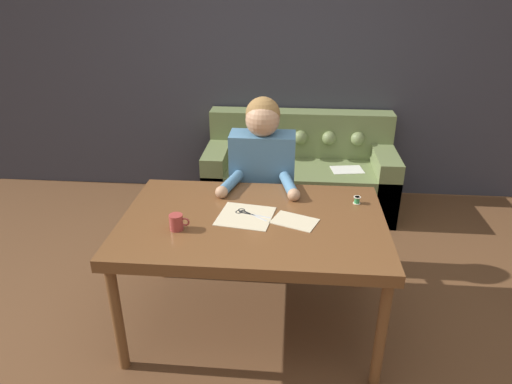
% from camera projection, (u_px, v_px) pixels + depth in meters
% --- Properties ---
extents(ground_plane, '(16.00, 16.00, 0.00)m').
position_uv_depth(ground_plane, '(252.00, 328.00, 2.89)').
color(ground_plane, brown).
extents(wall_back, '(8.00, 0.06, 2.60)m').
position_uv_depth(wall_back, '(273.00, 60.00, 4.24)').
color(wall_back, '#383842').
rests_on(wall_back, ground_plane).
extents(dining_table, '(1.52, 1.00, 0.75)m').
position_uv_depth(dining_table, '(253.00, 229.00, 2.65)').
color(dining_table, brown).
rests_on(dining_table, ground_plane).
extents(couch, '(1.72, 0.77, 0.87)m').
position_uv_depth(couch, '(299.00, 175.00, 4.30)').
color(couch, olive).
rests_on(couch, ground_plane).
extents(person, '(0.53, 0.58, 1.30)m').
position_uv_depth(person, '(262.00, 183.00, 3.24)').
color(person, '#33281E').
rests_on(person, ground_plane).
extents(pattern_paper_main, '(0.35, 0.34, 0.00)m').
position_uv_depth(pattern_paper_main, '(245.00, 216.00, 2.65)').
color(pattern_paper_main, beige).
rests_on(pattern_paper_main, dining_table).
extents(pattern_paper_offcut, '(0.29, 0.25, 0.00)m').
position_uv_depth(pattern_paper_offcut, '(295.00, 221.00, 2.60)').
color(pattern_paper_offcut, beige).
rests_on(pattern_paper_offcut, dining_table).
extents(scissors, '(0.21, 0.15, 0.01)m').
position_uv_depth(scissors, '(247.00, 213.00, 2.68)').
color(scissors, silver).
rests_on(scissors, dining_table).
extents(mug, '(0.11, 0.08, 0.09)m').
position_uv_depth(mug, '(177.00, 222.00, 2.50)').
color(mug, '#9E3833').
rests_on(mug, dining_table).
extents(thread_spool, '(0.04, 0.04, 0.05)m').
position_uv_depth(thread_spool, '(357.00, 200.00, 2.79)').
color(thread_spool, '#338C4C').
rests_on(thread_spool, dining_table).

